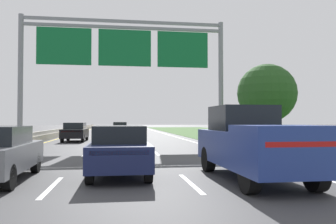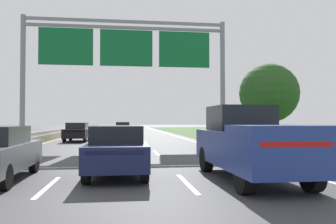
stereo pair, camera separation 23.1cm
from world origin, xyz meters
The scene contains 10 objects.
ground_plane centered at (0.00, 35.00, 0.00)m, with size 220.00×220.00×0.00m, color #3D3D3F.
lane_striping centered at (0.00, 34.54, 0.00)m, with size 11.96×106.00×0.01m.
grass_verge_right centered at (13.95, 35.00, 0.01)m, with size 14.00×110.00×0.02m, color #3D602D.
median_barrier_concrete centered at (-6.60, 35.00, 0.35)m, with size 0.60×110.00×0.85m.
overhead_sign_gantry centered at (0.30, 26.50, 6.65)m, with size 15.06×0.42×9.33m.
pickup_truck_blue centered at (3.78, 10.84, 1.07)m, with size 2.03×5.41×2.20m.
car_gold_centre_lane_sedan centered at (0.00, 42.90, 0.82)m, with size 1.84×4.41×1.57m.
car_navy_centre_lane_sedan centered at (-0.10, 12.22, 0.82)m, with size 1.83×4.40×1.57m.
car_black_left_lane_sedan centered at (-3.73, 30.53, 0.82)m, with size 1.88×4.42×1.57m.
roadside_tree_mid centered at (11.65, 27.20, 3.93)m, with size 4.71×4.71×6.29m.
Camera 2 is at (0.11, 1.18, 1.73)m, focal length 36.53 mm.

